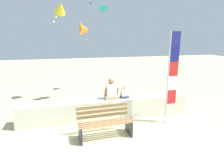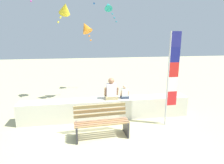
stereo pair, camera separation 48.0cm
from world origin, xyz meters
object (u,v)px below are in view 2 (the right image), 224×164
(flag_banner, at_px, (172,74))
(kite_yellow, at_px, (65,9))
(person_adult, at_px, (111,91))
(park_bench, at_px, (101,122))
(kite_orange, at_px, (86,27))
(person_child, at_px, (125,93))
(kite_teal, at_px, (108,6))

(flag_banner, height_order, kite_yellow, kite_yellow)
(person_adult, bearing_deg, kite_yellow, 124.97)
(park_bench, bearing_deg, kite_orange, 94.29)
(park_bench, distance_m, person_child, 1.60)
(person_child, height_order, kite_orange, kite_orange)
(park_bench, relative_size, kite_orange, 1.81)
(park_bench, relative_size, kite_teal, 1.53)
(kite_yellow, xyz_separation_m, kite_orange, (0.83, -0.00, -0.74))
(kite_orange, bearing_deg, flag_banner, -50.65)
(park_bench, relative_size, kite_yellow, 1.74)
(kite_orange, xyz_separation_m, kite_teal, (1.14, 1.25, 1.04))
(flag_banner, xyz_separation_m, kite_orange, (-2.50, 3.05, 1.49))
(kite_yellow, distance_m, kite_orange, 1.11)
(person_child, height_order, flag_banner, flag_banner)
(person_adult, relative_size, kite_teal, 0.72)
(person_adult, xyz_separation_m, kite_teal, (0.41, 3.49, 3.22))
(person_adult, distance_m, kite_orange, 3.21)
(kite_orange, relative_size, kite_teal, 0.84)
(person_adult, distance_m, kite_yellow, 3.99)
(kite_orange, bearing_deg, person_adult, -71.77)
(park_bench, bearing_deg, flag_banner, 9.68)
(person_child, bearing_deg, person_adult, -179.96)
(person_adult, distance_m, person_child, 0.48)
(flag_banner, relative_size, kite_orange, 3.41)
(park_bench, relative_size, person_adult, 2.12)
(person_adult, bearing_deg, kite_orange, 108.23)
(flag_banner, height_order, kite_teal, kite_teal)
(person_adult, distance_m, flag_banner, 2.06)
(person_adult, relative_size, kite_yellow, 0.82)
(person_adult, height_order, kite_yellow, kite_yellow)
(park_bench, height_order, kite_orange, kite_orange)
(kite_orange, bearing_deg, kite_teal, 47.59)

